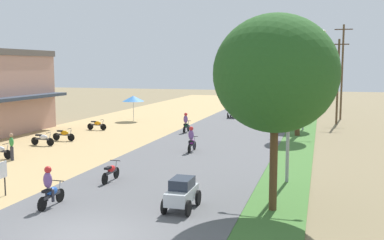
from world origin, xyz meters
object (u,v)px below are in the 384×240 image
at_px(motorbike_ahead_fourth, 186,123).
at_px(parked_motorbike_fourth, 64,134).
at_px(streetlamp_mid, 304,75).
at_px(utility_pole_near, 342,71).
at_px(utility_pole_far, 338,80).
at_px(motorbike_foreground_rider, 50,188).
at_px(motorbike_ahead_second, 111,171).
at_px(pedestrian_on_shoulder, 12,145).
at_px(streetlamp_near, 289,93).
at_px(motorbike_ahead_third, 192,140).
at_px(median_tree_fourth, 308,69).
at_px(median_tree_nearest, 275,74).
at_px(parked_motorbike_fifth, 97,124).
at_px(median_tree_third, 303,46).
at_px(parked_motorbike_third, 43,138).
at_px(median_tree_second, 299,55).
at_px(car_hatchback_silver, 182,193).
at_px(car_hatchback_white, 234,111).
at_px(vendor_umbrella, 133,99).

bearing_deg(motorbike_ahead_fourth, parked_motorbike_fourth, -139.86).
distance_m(streetlamp_mid, utility_pole_near, 10.10).
bearing_deg(utility_pole_far, motorbike_foreground_rider, -110.84).
relative_size(utility_pole_far, motorbike_ahead_second, 4.50).
relative_size(pedestrian_on_shoulder, motorbike_ahead_fourth, 0.90).
xyz_separation_m(streetlamp_near, motorbike_ahead_third, (-6.47, 5.97, -3.45)).
distance_m(utility_pole_near, motorbike_foreground_rider, 36.84).
height_order(median_tree_fourth, motorbike_foreground_rider, median_tree_fourth).
bearing_deg(median_tree_nearest, parked_motorbike_fifth, 133.38).
height_order(median_tree_third, utility_pole_far, median_tree_third).
relative_size(parked_motorbike_third, median_tree_second, 0.22).
height_order(utility_pole_near, motorbike_ahead_second, utility_pole_near).
relative_size(median_tree_third, motorbike_ahead_third, 5.08).
bearing_deg(median_tree_fourth, car_hatchback_silver, -94.35).
bearing_deg(motorbike_ahead_second, median_tree_third, 71.90).
distance_m(parked_motorbike_third, motorbike_ahead_fourth, 11.63).
relative_size(parked_motorbike_fifth, motorbike_ahead_fourth, 1.00).
distance_m(pedestrian_on_shoulder, motorbike_ahead_fourth, 14.97).
relative_size(parked_motorbike_fourth, motorbike_ahead_third, 1.00).
relative_size(utility_pole_far, car_hatchback_white, 4.04).
xyz_separation_m(median_tree_second, streetlamp_mid, (0.30, 3.44, -1.61)).
bearing_deg(streetlamp_near, parked_motorbike_fourth, 155.60).
distance_m(vendor_umbrella, utility_pole_far, 19.99).
distance_m(parked_motorbike_third, median_tree_nearest, 20.19).
height_order(parked_motorbike_third, motorbike_foreground_rider, motorbike_foreground_rider).
distance_m(median_tree_third, motorbike_ahead_fourth, 13.54).
xyz_separation_m(streetlamp_near, motorbike_ahead_fourth, (-9.25, 13.99, -3.45)).
distance_m(parked_motorbike_fourth, motorbike_ahead_second, 13.19).
relative_size(pedestrian_on_shoulder, streetlamp_near, 0.22).
height_order(vendor_umbrella, car_hatchback_silver, vendor_umbrella).
bearing_deg(median_tree_second, streetlamp_mid, 85.07).
bearing_deg(median_tree_fourth, vendor_umbrella, -133.26).
xyz_separation_m(parked_motorbike_fourth, pedestrian_on_shoulder, (0.87, -7.03, 0.41)).
height_order(parked_motorbike_third, vendor_umbrella, vendor_umbrella).
distance_m(parked_motorbike_fifth, median_tree_fourth, 29.96).
distance_m(median_tree_nearest, car_hatchback_silver, 5.76).
distance_m(median_tree_nearest, utility_pole_far, 28.41).
relative_size(streetlamp_near, motorbike_ahead_third, 4.07).
distance_m(pedestrian_on_shoulder, utility_pole_near, 33.75).
relative_size(pedestrian_on_shoulder, median_tree_fourth, 0.22).
relative_size(streetlamp_mid, car_hatchback_silver, 4.17).
height_order(parked_motorbike_fourth, utility_pole_near, utility_pole_near).
height_order(parked_motorbike_fifth, streetlamp_near, streetlamp_near).
bearing_deg(motorbike_ahead_second, parked_motorbike_fourth, 131.10).
relative_size(utility_pole_far, motorbike_ahead_fourth, 4.50).
xyz_separation_m(vendor_umbrella, motorbike_ahead_fourth, (7.44, -6.36, -1.45)).
xyz_separation_m(median_tree_third, motorbike_ahead_third, (-6.20, -15.73, -6.57)).
height_order(streetlamp_near, utility_pole_near, utility_pole_near).
bearing_deg(motorbike_ahead_third, utility_pole_far, 62.13).
distance_m(median_tree_fourth, motorbike_foreground_rider, 45.37).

